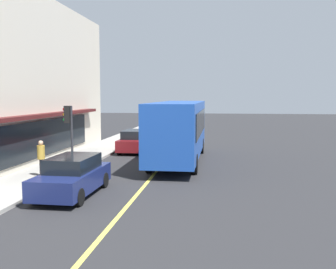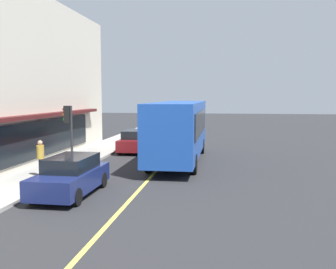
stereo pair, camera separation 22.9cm
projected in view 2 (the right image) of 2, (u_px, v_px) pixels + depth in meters
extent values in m
plane|color=#28282B|center=(171.00, 155.00, 25.47)|extent=(120.00, 120.00, 0.00)
cube|color=#9E9B93|center=(93.00, 152.00, 26.21)|extent=(80.00, 2.79, 0.15)
cube|color=#D8D14C|center=(171.00, 155.00, 25.47)|extent=(36.00, 0.16, 0.01)
cube|color=#4C1919|center=(51.00, 114.00, 22.30)|extent=(14.30, 0.70, 0.20)
cube|color=black|center=(48.00, 137.00, 22.46)|extent=(12.26, 0.08, 2.00)
cube|color=#1E4CAD|center=(179.00, 128.00, 22.79)|extent=(11.00, 2.51, 3.00)
cube|color=black|center=(188.00, 117.00, 28.12)|extent=(0.12, 2.10, 1.80)
cube|color=black|center=(157.00, 122.00, 22.64)|extent=(8.80, 0.07, 1.32)
cube|color=black|center=(201.00, 122.00, 22.28)|extent=(8.80, 0.07, 1.32)
cube|color=#0CF259|center=(188.00, 104.00, 28.10)|extent=(0.08, 1.90, 0.36)
cube|color=#2D2D33|center=(188.00, 139.00, 28.38)|extent=(0.16, 2.40, 0.40)
cylinder|color=black|center=(169.00, 145.00, 26.57)|extent=(1.00, 0.30, 1.00)
cylinder|color=black|center=(202.00, 146.00, 26.25)|extent=(1.00, 0.30, 1.00)
cylinder|color=black|center=(149.00, 163.00, 19.63)|extent=(1.00, 0.30, 1.00)
cylinder|color=black|center=(194.00, 164.00, 19.31)|extent=(1.00, 0.30, 1.00)
cylinder|color=#2D2D33|center=(72.00, 136.00, 20.41)|extent=(0.12, 0.12, 3.20)
cube|color=black|center=(67.00, 114.00, 20.32)|extent=(0.30, 0.30, 0.90)
sphere|color=red|center=(64.00, 109.00, 20.32)|extent=(0.18, 0.18, 0.18)
sphere|color=orange|center=(64.00, 114.00, 20.35)|extent=(0.18, 0.18, 0.18)
sphere|color=green|center=(64.00, 120.00, 20.37)|extent=(0.18, 0.18, 0.18)
cube|color=navy|center=(70.00, 180.00, 15.26)|extent=(4.33, 1.87, 0.75)
cube|color=black|center=(72.00, 163.00, 15.34)|extent=(2.43, 1.55, 0.55)
cylinder|color=black|center=(76.00, 197.00, 13.76)|extent=(0.64, 0.23, 0.64)
cylinder|color=black|center=(33.00, 195.00, 14.02)|extent=(0.64, 0.23, 0.64)
cylinder|color=black|center=(102.00, 180.00, 16.55)|extent=(0.64, 0.23, 0.64)
cylinder|color=black|center=(66.00, 179.00, 16.81)|extent=(0.64, 0.23, 0.64)
cube|color=maroon|center=(137.00, 143.00, 26.99)|extent=(4.31, 1.82, 0.75)
cube|color=black|center=(136.00, 134.00, 26.78)|extent=(2.41, 1.52, 0.55)
cylinder|color=black|center=(130.00, 144.00, 28.53)|extent=(0.64, 0.22, 0.64)
cylinder|color=black|center=(152.00, 145.00, 28.31)|extent=(0.64, 0.22, 0.64)
cylinder|color=black|center=(120.00, 150.00, 25.74)|extent=(0.64, 0.22, 0.64)
cylinder|color=black|center=(144.00, 150.00, 25.51)|extent=(0.64, 0.22, 0.64)
cylinder|color=black|center=(41.00, 167.00, 18.16)|extent=(0.18, 0.18, 0.81)
cylinder|color=#B28C33|center=(40.00, 152.00, 18.08)|extent=(0.34, 0.34, 0.64)
sphere|color=tan|center=(40.00, 143.00, 18.04)|extent=(0.22, 0.22, 0.22)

